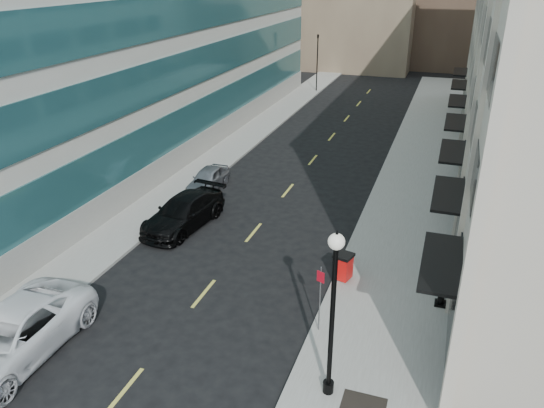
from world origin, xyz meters
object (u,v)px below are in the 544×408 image
Objects in this scene: car_black_pickup at (183,212)px; sign_post at (320,291)px; trash_bin at (343,265)px; urn_planter at (442,294)px; traffic_signal at (318,38)px; lamppost at (333,302)px; car_white_van at (11,335)px; car_silver_sedan at (208,179)px.

car_black_pickup is 11.17m from sign_post.
car_black_pickup reaches higher than trash_bin.
urn_planter is at bearing 58.96° from sign_post.
traffic_signal reaches higher than urn_planter.
trash_bin is at bearing 110.99° from sign_post.
traffic_signal is at bearing 105.13° from lamppost.
traffic_signal reaches higher than car_black_pickup.
lamppost is at bearing 9.02° from car_white_van.
traffic_signal is 39.00m from trash_bin.
traffic_signal is 29.78m from car_silver_sedan.
lamppost is at bearing -35.24° from car_black_pickup.
lamppost is (10.17, -9.46, 2.80)m from car_black_pickup.
traffic_signal is at bearing 122.10° from trash_bin.
lamppost is (11.20, -14.66, 2.95)m from car_silver_sedan.
lamppost reaches higher than trash_bin.
trash_bin is 7.49m from lamppost.
trash_bin is (10.05, 8.69, -0.11)m from car_white_van.
traffic_signal is 1.22× the size of car_black_pickup.
sign_post is at bearing -27.65° from car_black_pickup.
sign_post is at bearing 109.95° from lamppost.
sign_post reaches higher than urn_planter.
sign_post is 3.31× the size of urn_planter.
car_silver_sedan is at bearing 90.22° from car_white_van.
lamppost reaches higher than car_black_pickup.
car_black_pickup is at bearing 167.13° from sign_post.
car_white_van is at bearing -123.43° from trash_bin.
urn_planter is at bearing -68.22° from traffic_signal.
traffic_signal is 34.92m from car_black_pickup.
car_black_pickup is 1.43× the size of car_silver_sedan.
traffic_signal is 1.18× the size of lamppost.
lamppost is at bearing -117.27° from urn_planter.
car_silver_sedan is at bearing -88.63° from traffic_signal.
urn_planter is (13.37, -3.26, -0.17)m from car_black_pickup.
car_silver_sedan is 18.68m from lamppost.
lamppost is 7.59m from urn_planter.
sign_post is (9.07, -6.44, 1.06)m from car_black_pickup.
car_black_pickup reaches higher than urn_planter.
lamppost is (1.00, -6.87, 2.81)m from trash_bin.
sign_post reaches higher than car_silver_sedan.
car_white_van is 13.29m from trash_bin.
urn_planter is at bearing 29.08° from car_white_van.
car_white_van is (0.85, -45.81, -4.80)m from traffic_signal.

